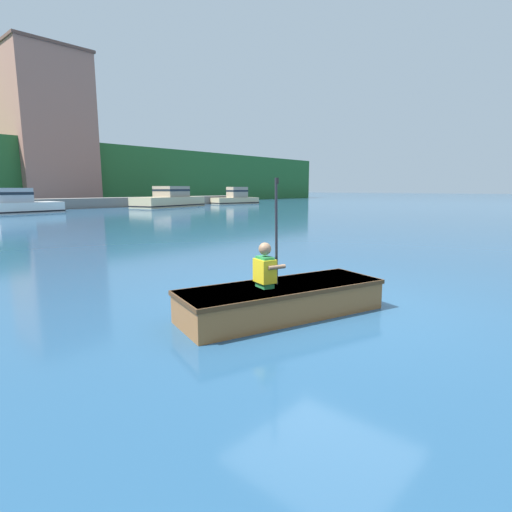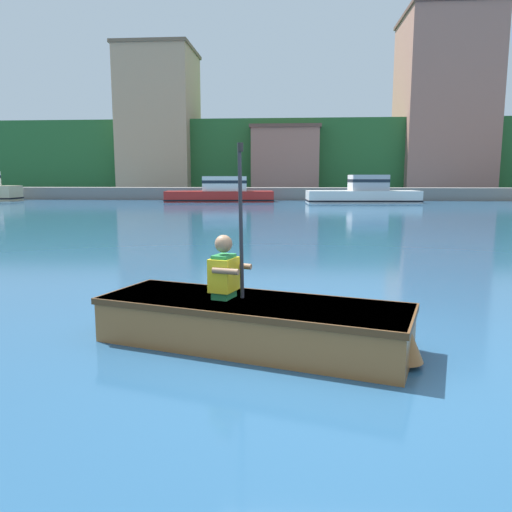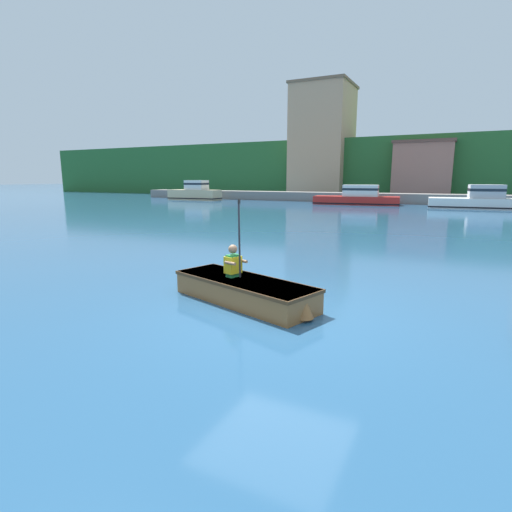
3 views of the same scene
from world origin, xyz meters
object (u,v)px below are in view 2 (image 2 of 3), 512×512
person_paddler (225,269)px  rowboat_foreground (256,321)px  moored_boat_dock_west_end (364,193)px  moored_boat_dock_center_near (221,193)px

person_paddler → rowboat_foreground: bearing=-17.6°
moored_boat_dock_west_end → moored_boat_dock_center_near: size_ratio=0.99×
moored_boat_dock_west_end → moored_boat_dock_center_near: (-9.50, 0.58, 0.01)m
moored_boat_dock_west_end → rowboat_foreground: moored_boat_dock_west_end is taller
rowboat_foreground → person_paddler: person_paddler is taller
moored_boat_dock_center_near → person_paddler: bearing=-81.6°
moored_boat_dock_center_near → moored_boat_dock_west_end: bearing=-3.5°
moored_boat_dock_west_end → rowboat_foreground: 29.16m
moored_boat_dock_west_end → person_paddler: 29.12m
moored_boat_dock_west_end → person_paddler: (-5.17, -28.65, 0.11)m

